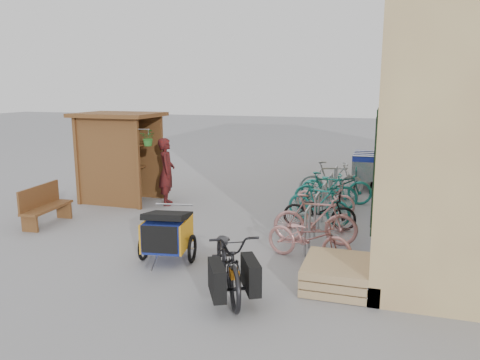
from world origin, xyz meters
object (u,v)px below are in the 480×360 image
(bike_6, at_px, (336,185))
(bike_7, at_px, (331,180))
(child_trailer, at_px, (167,232))
(bike_1, at_px, (315,219))
(bike_3, at_px, (319,203))
(bike_4, at_px, (325,197))
(bike_2, at_px, (319,210))
(pallet_stack, at_px, (337,274))
(bike_0, at_px, (309,237))
(kiosk, at_px, (117,145))
(bike_5, at_px, (326,191))
(bench, at_px, (44,205))
(shopping_carts, at_px, (364,166))
(person_kiosk, at_px, (167,172))
(cargo_bike, at_px, (229,261))

(bike_6, bearing_deg, bike_7, 20.17)
(child_trailer, height_order, bike_1, bike_1)
(bike_3, distance_m, bike_7, 2.44)
(bike_4, bearing_deg, bike_2, -164.37)
(pallet_stack, height_order, bike_6, bike_6)
(child_trailer, distance_m, bike_0, 2.53)
(kiosk, height_order, bike_6, kiosk)
(child_trailer, xyz_separation_m, bike_7, (2.24, 5.59, 0.01))
(kiosk, bearing_deg, bike_0, -27.03)
(bike_3, bearing_deg, child_trailer, 164.51)
(bike_7, bearing_deg, bike_1, 164.49)
(pallet_stack, relative_size, bike_5, 0.75)
(child_trailer, bearing_deg, bike_5, 54.03)
(bike_1, xyz_separation_m, bike_7, (-0.14, 3.89, 0.04))
(kiosk, bearing_deg, bike_4, 4.73)
(pallet_stack, relative_size, bench, 0.83)
(bike_3, bearing_deg, bike_1, -154.56)
(pallet_stack, bearing_deg, shopping_carts, 90.00)
(bike_0, bearing_deg, pallet_stack, -130.82)
(pallet_stack, height_order, bike_5, bike_5)
(kiosk, xyz_separation_m, bike_5, (5.50, 0.84, -1.07))
(kiosk, height_order, bike_5, kiosk)
(pallet_stack, relative_size, bike_2, 0.75)
(child_trailer, bearing_deg, bench, 152.62)
(bike_4, bearing_deg, shopping_carts, 1.20)
(bench, distance_m, bike_1, 6.06)
(child_trailer, bearing_deg, kiosk, 122.43)
(kiosk, bearing_deg, child_trailer, -48.19)
(bike_0, xyz_separation_m, bike_6, (0.01, 4.43, 0.06))
(child_trailer, xyz_separation_m, bike_6, (2.43, 5.18, -0.04))
(pallet_stack, relative_size, bike_1, 0.72)
(bike_3, xyz_separation_m, bike_7, (-0.01, 2.44, 0.06))
(bike_3, relative_size, bike_7, 0.89)
(bike_1, distance_m, bike_2, 1.02)
(shopping_carts, distance_m, bike_4, 3.55)
(person_kiosk, relative_size, bike_7, 0.99)
(person_kiosk, distance_m, bike_6, 4.52)
(pallet_stack, height_order, bike_2, bike_2)
(child_trailer, relative_size, bike_2, 1.05)
(pallet_stack, bearing_deg, bike_3, 102.89)
(bike_6, bearing_deg, pallet_stack, -177.60)
(shopping_carts, xyz_separation_m, cargo_bike, (-1.53, -8.53, -0.15))
(kiosk, xyz_separation_m, bike_7, (5.50, 1.95, -1.01))
(shopping_carts, bearing_deg, bike_7, -111.60)
(bike_3, height_order, bike_6, bike_6)
(person_kiosk, distance_m, bike_3, 4.14)
(pallet_stack, bearing_deg, bike_1, 108.18)
(kiosk, xyz_separation_m, bike_1, (5.64, -1.93, -1.05))
(pallet_stack, xyz_separation_m, bike_5, (-0.78, 4.71, 0.27))
(bike_1, relative_size, bike_6, 0.89)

